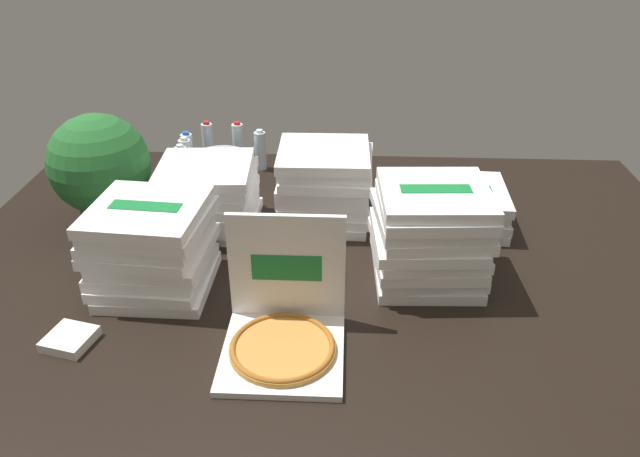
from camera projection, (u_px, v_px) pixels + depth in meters
name	position (u px, v px, depth m)	size (l,w,h in m)	color
ground_plane	(329.00, 273.00, 2.46)	(3.20, 2.40, 0.02)	black
open_pizza_box	(284.00, 327.00, 2.02)	(0.40, 0.41, 0.42)	white
pizza_stack_right_mid	(429.00, 235.00, 2.32)	(0.45, 0.45, 0.39)	white
pizza_stack_left_far	(208.00, 196.00, 2.71)	(0.43, 0.43, 0.30)	white
pizza_stack_left_near	(459.00, 206.00, 2.76)	(0.44, 0.44, 0.17)	white
pizza_stack_center_far	(152.00, 246.00, 2.29)	(0.46, 0.44, 0.35)	white
pizza_stack_right_near	(325.00, 184.00, 2.76)	(0.43, 0.43, 0.34)	white
ice_bucket	(221.00, 166.00, 3.20)	(0.28, 0.28, 0.13)	#B7BABF
water_bottle_0	(188.00, 152.00, 3.25)	(0.06, 0.06, 0.22)	silver
water_bottle_1	(238.00, 142.00, 3.39)	(0.06, 0.06, 0.22)	white
water_bottle_2	(208.00, 141.00, 3.39)	(0.06, 0.06, 0.22)	silver
water_bottle_3	(260.00, 150.00, 3.28)	(0.06, 0.06, 0.22)	silver
water_bottle_4	(182.00, 166.00, 3.09)	(0.06, 0.06, 0.22)	silver
water_bottle_5	(186.00, 158.00, 3.18)	(0.06, 0.06, 0.22)	white
water_bottle_6	(231.00, 178.00, 2.97)	(0.06, 0.06, 0.22)	white
potted_plant	(100.00, 168.00, 2.63)	(0.44, 0.44, 0.53)	#513323
napkin_pile	(70.00, 339.00, 2.06)	(0.15, 0.15, 0.04)	white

